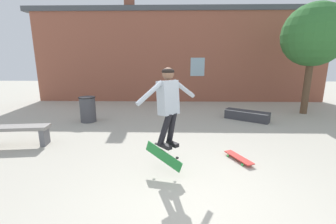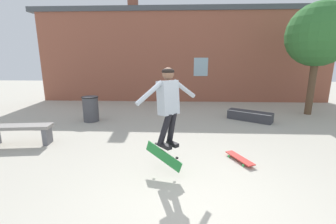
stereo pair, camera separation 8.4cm
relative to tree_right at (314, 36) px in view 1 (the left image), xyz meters
The scene contains 9 objects.
ground_plane 8.27m from the tree_right, 129.78° to the right, with size 40.00×40.00×0.00m, color #B2AD9E.
building_backdrop 5.69m from the tree_right, 150.94° to the left, with size 15.40×0.52×5.52m.
tree_right is the anchor object (origin of this frame).
park_bench 10.21m from the tree_right, 157.78° to the right, with size 1.57×0.60×0.51m.
skate_ledge 4.01m from the tree_right, 157.17° to the right, with size 1.49×1.21×0.34m.
trash_bin 8.71m from the tree_right, behind, with size 0.56×0.56×0.88m.
skater 7.51m from the tree_right, 136.64° to the right, with size 1.04×0.97×1.44m.
skateboard_flipping 7.89m from the tree_right, 136.77° to the right, with size 0.71×0.48×0.46m.
skateboard_resting 6.57m from the tree_right, 130.72° to the right, with size 0.48×0.78×0.08m.
Camera 1 is at (-0.30, -3.02, 2.10)m, focal length 24.00 mm.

